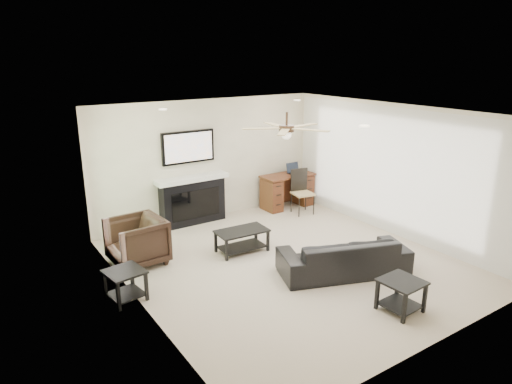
# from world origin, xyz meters

# --- Properties ---
(room_shell) EXTENTS (5.50, 5.54, 2.52)m
(room_shell) POSITION_xyz_m (0.19, 0.08, 1.68)
(room_shell) COLOR #C3B59D
(room_shell) RESTS_ON ground
(sofa) EXTENTS (2.17, 1.44, 0.59)m
(sofa) POSITION_xyz_m (0.52, -0.77, 0.30)
(sofa) COLOR black
(sofa) RESTS_ON ground
(armchair) EXTENTS (0.91, 0.89, 0.79)m
(armchair) POSITION_xyz_m (-2.08, 1.38, 0.39)
(armchair) COLOR black
(armchair) RESTS_ON ground
(coffee_table) EXTENTS (0.93, 0.55, 0.40)m
(coffee_table) POSITION_xyz_m (-0.38, 0.83, 0.20)
(coffee_table) COLOR black
(coffee_table) RESTS_ON ground
(end_table_near) EXTENTS (0.54, 0.54, 0.45)m
(end_table_near) POSITION_xyz_m (0.37, -2.02, 0.23)
(end_table_near) COLOR black
(end_table_near) RESTS_ON ground
(end_table_left) EXTENTS (0.57, 0.57, 0.45)m
(end_table_left) POSITION_xyz_m (-2.63, 0.33, 0.23)
(end_table_left) COLOR black
(end_table_left) RESTS_ON ground
(fireplace_unit) EXTENTS (1.52, 0.34, 1.91)m
(fireplace_unit) POSITION_xyz_m (-0.46, 2.58, 0.95)
(fireplace_unit) COLOR black
(fireplace_unit) RESTS_ON ground
(desk) EXTENTS (1.22, 0.56, 0.76)m
(desk) POSITION_xyz_m (1.80, 2.37, 0.38)
(desk) COLOR #431910
(desk) RESTS_ON ground
(desk_chair) EXTENTS (0.49, 0.51, 0.97)m
(desk_chair) POSITION_xyz_m (1.80, 1.82, 0.48)
(desk_chair) COLOR black
(desk_chair) RESTS_ON ground
(laptop) EXTENTS (0.33, 0.24, 0.23)m
(laptop) POSITION_xyz_m (2.00, 2.35, 0.88)
(laptop) COLOR black
(laptop) RESTS_ON desk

